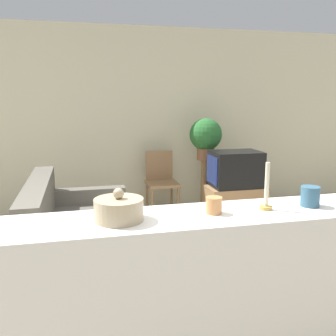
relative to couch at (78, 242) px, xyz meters
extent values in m
cube|color=beige|center=(0.63, 2.14, 1.04)|extent=(9.00, 0.06, 2.70)
cube|color=#605B51|center=(0.05, 0.00, -0.07)|extent=(0.99, 1.68, 0.48)
cube|color=#605B51|center=(-0.34, 0.00, 0.38)|extent=(0.20, 1.68, 0.43)
cube|color=#605B51|center=(0.05, -0.76, 0.01)|extent=(0.99, 0.16, 0.65)
cube|color=#605B51|center=(0.05, 0.76, 0.01)|extent=(0.99, 0.16, 0.65)
cube|color=#9E754C|center=(2.06, 1.06, -0.06)|extent=(0.77, 0.49, 0.50)
cube|color=black|center=(2.06, 1.06, 0.42)|extent=(0.65, 0.47, 0.47)
cube|color=navy|center=(1.74, 1.06, 0.42)|extent=(0.02, 0.38, 0.37)
cube|color=#9E754C|center=(1.18, 1.62, 0.14)|extent=(0.44, 0.44, 0.04)
cube|color=#9E754C|center=(1.18, 1.82, 0.38)|extent=(0.40, 0.04, 0.43)
cylinder|color=#9E754C|center=(0.99, 1.43, -0.10)|extent=(0.04, 0.04, 0.43)
cylinder|color=#9E754C|center=(1.37, 1.43, -0.10)|extent=(0.04, 0.04, 0.43)
cylinder|color=#9E754C|center=(0.99, 1.81, -0.10)|extent=(0.04, 0.04, 0.43)
cylinder|color=#9E754C|center=(1.37, 1.81, -0.10)|extent=(0.04, 0.04, 0.43)
cylinder|color=#9E754C|center=(1.82, 1.59, 0.08)|extent=(0.13, 0.13, 0.78)
cylinder|color=#8E5B3D|center=(1.82, 1.59, 0.55)|extent=(0.25, 0.25, 0.17)
sphere|color=#2D7033|center=(1.82, 1.59, 0.84)|extent=(0.47, 0.47, 0.47)
cube|color=white|center=(0.63, -1.67, 0.22)|extent=(2.26, 0.44, 1.05)
cylinder|color=tan|center=(0.23, -1.67, 0.80)|extent=(0.25, 0.25, 0.11)
sphere|color=tan|center=(0.23, -1.67, 0.88)|extent=(0.06, 0.06, 0.06)
cylinder|color=#C6844C|center=(0.74, -1.67, 0.79)|extent=(0.09, 0.09, 0.09)
cylinder|color=#B7933D|center=(1.05, -1.67, 0.75)|extent=(0.07, 0.07, 0.02)
cylinder|color=beige|center=(1.05, -1.67, 0.89)|extent=(0.02, 0.02, 0.25)
cylinder|color=#335B75|center=(1.32, -1.67, 0.80)|extent=(0.11, 0.11, 0.12)
camera|label=1|loc=(0.05, -3.50, 1.36)|focal=40.00mm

